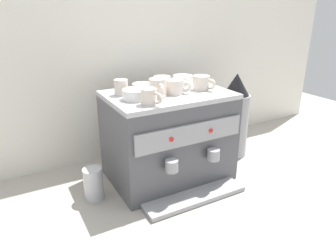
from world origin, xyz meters
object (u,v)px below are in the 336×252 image
ceramic_cup_0 (164,83)px  ceramic_bowl_1 (183,80)px  ceramic_cup_5 (149,97)px  milk_pitcher (93,184)px  espresso_machine (168,136)px  ceramic_cup_4 (175,87)px  ceramic_cup_3 (202,83)px  coffee_grinder (234,117)px  ceramic_cup_1 (121,87)px  ceramic_bowl_0 (135,95)px  ceramic_cup_2 (158,88)px  ceramic_bowl_2 (142,87)px

ceramic_cup_0 → ceramic_bowl_1: 0.16m
ceramic_cup_5 → milk_pitcher: 0.47m
espresso_machine → milk_pitcher: espresso_machine is taller
ceramic_cup_0 → ceramic_cup_4: same height
ceramic_cup_3 → coffee_grinder: ceramic_cup_3 is taller
ceramic_cup_4 → milk_pitcher: (-0.40, 0.01, -0.39)m
ceramic_cup_3 → coffee_grinder: (0.28, 0.07, -0.24)m
ceramic_cup_5 → coffee_grinder: (0.60, 0.17, -0.24)m
ceramic_cup_1 → ceramic_bowl_1: (0.35, 0.05, -0.01)m
ceramic_cup_4 → ceramic_cup_5: bearing=-151.0°
ceramic_cup_1 → ceramic_cup_5: bearing=-78.2°
espresso_machine → ceramic_bowl_1: (0.15, 0.12, 0.24)m
espresso_machine → ceramic_bowl_0: bearing=-170.6°
ceramic_cup_2 → ceramic_cup_5: size_ratio=1.20×
ceramic_cup_0 → ceramic_bowl_2: size_ratio=1.15×
espresso_machine → ceramic_cup_0: size_ratio=5.41×
ceramic_bowl_1 → milk_pitcher: (-0.54, -0.14, -0.38)m
espresso_machine → ceramic_bowl_0: 0.30m
espresso_machine → ceramic_bowl_0: ceramic_bowl_0 is taller
ceramic_cup_0 → ceramic_bowl_2: ceramic_cup_0 is taller
ceramic_cup_1 → ceramic_bowl_2: size_ratio=1.03×
ceramic_cup_1 → ceramic_bowl_1: size_ratio=0.94×
ceramic_cup_2 → ceramic_cup_5: ceramic_cup_2 is taller
ceramic_cup_0 → ceramic_cup_1: size_ratio=1.11×
ceramic_cup_5 → coffee_grinder: size_ratio=0.21×
ceramic_cup_4 → ceramic_bowl_1: (0.13, 0.15, -0.01)m
ceramic_cup_3 → ceramic_bowl_0: 0.34m
ceramic_cup_1 → ceramic_cup_5: ceramic_cup_1 is taller
ceramic_cup_0 → milk_pitcher: bearing=-168.8°
ceramic_bowl_1 → coffee_grinder: 0.38m
ceramic_cup_5 → milk_pitcher: size_ratio=0.66×
ceramic_cup_1 → ceramic_cup_3: (0.37, -0.10, -0.00)m
ceramic_bowl_1 → ceramic_bowl_2: 0.23m
espresso_machine → ceramic_cup_1: bearing=159.6°
ceramic_bowl_2 → ceramic_bowl_1: bearing=2.9°
ceramic_cup_4 → ceramic_cup_5: (-0.18, -0.10, 0.00)m
ceramic_cup_2 → milk_pitcher: (-0.31, 0.03, -0.40)m
espresso_machine → milk_pitcher: (-0.39, -0.02, -0.14)m
ceramic_cup_0 → ceramic_cup_1: (-0.21, 0.01, 0.00)m
ceramic_cup_2 → milk_pitcher: 0.50m
ceramic_cup_3 → ceramic_cup_5: bearing=-162.6°
ceramic_cup_2 → ceramic_cup_1: bearing=134.8°
ceramic_bowl_2 → ceramic_cup_1: bearing=-162.7°
ceramic_cup_2 → ceramic_bowl_2: size_ratio=1.29×
ceramic_cup_0 → ceramic_cup_3: 0.18m
ceramic_cup_3 → ceramic_bowl_2: ceramic_cup_3 is taller
espresso_machine → ceramic_cup_1: ceramic_cup_1 is taller
milk_pitcher → ceramic_bowl_1: bearing=14.7°
ceramic_cup_0 → ceramic_bowl_2: 0.10m
ceramic_cup_5 → coffee_grinder: 0.67m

